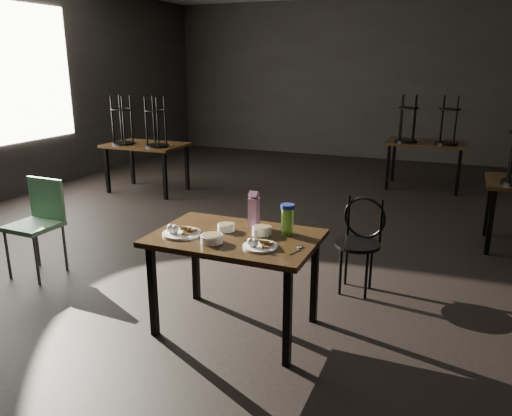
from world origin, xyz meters
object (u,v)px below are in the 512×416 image
at_px(main_table, 235,246).
at_px(water_bottle, 287,219).
at_px(juice_carton, 254,210).
at_px(bentwood_chair, 360,237).
at_px(school_chair, 39,218).

xyz_separation_m(main_table, water_bottle, (0.34, 0.18, 0.19)).
relative_size(juice_carton, bentwood_chair, 0.34).
bearing_deg(bentwood_chair, juice_carton, -123.90).
bearing_deg(water_bottle, school_chair, 178.16).
xyz_separation_m(bentwood_chair, school_chair, (-2.89, -0.78, 0.06)).
bearing_deg(juice_carton, bentwood_chair, 49.75).
height_order(juice_carton, bentwood_chair, juice_carton).
distance_m(juice_carton, water_bottle, 0.30).
xyz_separation_m(main_table, juice_carton, (0.04, 0.25, 0.21)).
xyz_separation_m(main_table, school_chair, (-2.17, 0.26, -0.12)).
relative_size(main_table, water_bottle, 5.36).
bearing_deg(school_chair, water_bottle, 0.48).
height_order(water_bottle, school_chair, water_bottle).
bearing_deg(main_table, water_bottle, 28.45).
bearing_deg(juice_carton, water_bottle, -12.69).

